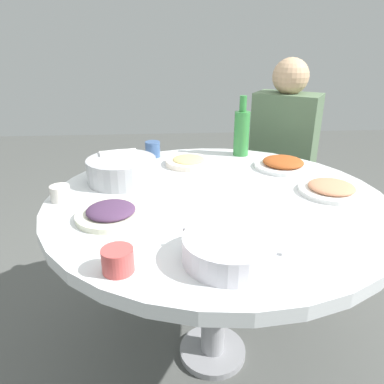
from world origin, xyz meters
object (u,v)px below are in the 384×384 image
(dish_stirfry, at_px, (283,164))
(stool_for_diner_left, at_px, (276,226))
(rice_bowl, at_px, (122,169))
(round_dining_table, at_px, (216,216))
(diner_left, at_px, (284,141))
(tea_cup_side, at_px, (153,149))
(dish_eggplant, at_px, (111,213))
(tea_cup_far, at_px, (118,260))
(soup_bowl, at_px, (230,250))
(green_bottle, at_px, (242,132))
(dish_noodles, at_px, (189,161))
(tea_cup_near, at_px, (60,194))
(dish_shrimp, at_px, (332,189))

(dish_stirfry, xyz_separation_m, stool_for_diner_left, (0.46, -0.15, -0.56))
(rice_bowl, height_order, dish_stirfry, rice_bowl)
(round_dining_table, height_order, diner_left, diner_left)
(stool_for_diner_left, relative_size, diner_left, 0.57)
(diner_left, bearing_deg, stool_for_diner_left, 0.00)
(dish_stirfry, xyz_separation_m, tea_cup_side, (0.20, 0.57, 0.02))
(dish_eggplant, height_order, tea_cup_far, tea_cup_far)
(round_dining_table, distance_m, dish_eggplant, 0.40)
(round_dining_table, xyz_separation_m, tea_cup_side, (0.49, 0.24, 0.12))
(dish_eggplant, xyz_separation_m, diner_left, (0.90, -0.84, -0.02))
(dish_stirfry, xyz_separation_m, tea_cup_far, (-0.73, 0.63, 0.01))
(rice_bowl, xyz_separation_m, soup_bowl, (-0.59, -0.33, -0.02))
(green_bottle, xyz_separation_m, tea_cup_side, (-0.00, 0.43, -0.08))
(dish_noodles, distance_m, tea_cup_near, 0.60)
(dish_noodles, relative_size, tea_cup_near, 3.06)
(rice_bowl, distance_m, stool_for_diner_left, 1.17)
(tea_cup_side, relative_size, stool_for_diner_left, 0.17)
(green_bottle, relative_size, stool_for_diner_left, 0.65)
(tea_cup_near, bearing_deg, soup_bowl, -127.56)
(dish_stirfry, bearing_deg, tea_cup_near, 108.27)
(soup_bowl, relative_size, dish_eggplant, 1.08)
(dish_shrimp, height_order, dish_stirfry, dish_stirfry)
(dish_eggplant, xyz_separation_m, stool_for_diner_left, (0.90, -0.84, -0.56))
(round_dining_table, bearing_deg, soup_bowl, 176.77)
(tea_cup_far, bearing_deg, soup_bowl, -84.29)
(dish_eggplant, xyz_separation_m, dish_stirfry, (0.43, -0.69, 0.00))
(dish_stirfry, height_order, diner_left, diner_left)
(dish_eggplant, distance_m, diner_left, 1.23)
(rice_bowl, xyz_separation_m, dish_stirfry, (0.11, -0.69, -0.03))
(dish_shrimp, relative_size, tea_cup_near, 3.45)
(dish_eggplant, bearing_deg, dish_noodles, -28.78)
(tea_cup_far, bearing_deg, rice_bowl, 4.93)
(dish_noodles, bearing_deg, soup_bowl, -175.76)
(dish_noodles, height_order, stool_for_diner_left, dish_noodles)
(dish_noodles, xyz_separation_m, dish_eggplant, (-0.51, 0.28, 0.00))
(rice_bowl, relative_size, soup_bowl, 1.11)
(dish_noodles, bearing_deg, diner_left, -55.16)
(tea_cup_far, bearing_deg, tea_cup_near, 29.85)
(round_dining_table, distance_m, green_bottle, 0.56)
(dish_stirfry, distance_m, tea_cup_side, 0.61)
(dish_shrimp, bearing_deg, diner_left, -4.17)
(round_dining_table, bearing_deg, green_bottle, -20.19)
(tea_cup_near, height_order, tea_cup_side, tea_cup_side)
(dish_shrimp, distance_m, dish_eggplant, 0.80)
(dish_eggplant, distance_m, tea_cup_side, 0.65)
(tea_cup_side, bearing_deg, dish_stirfry, -109.52)
(rice_bowl, distance_m, tea_cup_near, 0.27)
(dish_shrimp, xyz_separation_m, stool_for_diner_left, (0.75, -0.05, -0.56))
(tea_cup_near, relative_size, tea_cup_side, 0.92)
(dish_shrimp, bearing_deg, round_dining_table, 89.63)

